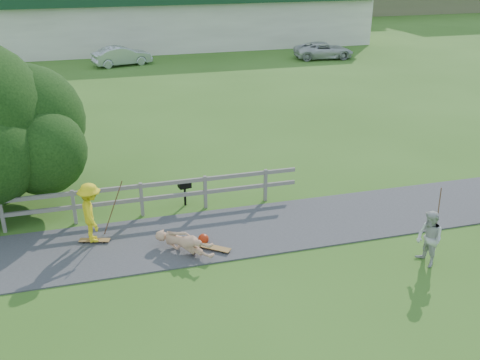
% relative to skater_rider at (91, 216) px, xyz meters
% --- Properties ---
extents(ground, '(260.00, 260.00, 0.00)m').
position_rel_skater_rider_xyz_m(ground, '(3.49, -1.95, -0.86)').
color(ground, '#36621C').
rests_on(ground, ground).
extents(path, '(34.00, 3.00, 0.04)m').
position_rel_skater_rider_xyz_m(path, '(3.49, -0.45, -0.84)').
color(path, '#363639').
rests_on(path, ground).
extents(fence, '(15.05, 0.10, 1.10)m').
position_rel_skater_rider_xyz_m(fence, '(-1.13, 1.35, -0.14)').
color(fence, slate).
rests_on(fence, ground).
extents(strip_mall, '(32.50, 10.75, 5.10)m').
position_rel_skater_rider_xyz_m(strip_mall, '(7.49, 32.99, 1.72)').
color(strip_mall, beige).
rests_on(strip_mall, ground).
extents(skater_rider, '(0.78, 1.19, 1.72)m').
position_rel_skater_rider_xyz_m(skater_rider, '(0.00, 0.00, 0.00)').
color(skater_rider, yellow).
rests_on(skater_rider, ground).
extents(skater_fallen, '(1.60, 1.54, 0.65)m').
position_rel_skater_rider_xyz_m(skater_fallen, '(2.35, -1.20, -0.53)').
color(skater_fallen, tan).
rests_on(skater_fallen, ground).
extents(spectator_a, '(0.64, 0.78, 1.52)m').
position_rel_skater_rider_xyz_m(spectator_a, '(8.37, -3.45, -0.10)').
color(spectator_a, '#BCBBB7').
rests_on(spectator_a, ground).
extents(car_silver, '(4.27, 2.35, 1.33)m').
position_rel_skater_rider_xyz_m(car_silver, '(2.54, 24.89, -0.19)').
color(car_silver, '#B3B7BB').
rests_on(car_silver, ground).
extents(car_white, '(4.55, 2.42, 1.22)m').
position_rel_skater_rider_xyz_m(car_white, '(17.20, 23.43, -0.25)').
color(car_white, silver).
rests_on(car_white, ground).
extents(bbq, '(0.42, 0.35, 0.83)m').
position_rel_skater_rider_xyz_m(bbq, '(2.89, 1.71, -0.45)').
color(bbq, black).
rests_on(bbq, ground).
extents(longboard_rider, '(0.88, 0.43, 0.10)m').
position_rel_skater_rider_xyz_m(longboard_rider, '(0.00, 0.00, -0.81)').
color(longboard_rider, olive).
rests_on(longboard_rider, ground).
extents(longboard_fallen, '(0.89, 0.77, 0.11)m').
position_rel_skater_rider_xyz_m(longboard_fallen, '(3.15, -1.30, -0.81)').
color(longboard_fallen, olive).
rests_on(longboard_fallen, ground).
extents(helmet, '(0.31, 0.31, 0.31)m').
position_rel_skater_rider_xyz_m(helmet, '(2.95, -0.85, -0.71)').
color(helmet, '#AF290C').
rests_on(helmet, ground).
extents(pole_rider, '(0.03, 0.03, 1.77)m').
position_rel_skater_rider_xyz_m(pole_rider, '(0.60, 0.40, 0.02)').
color(pole_rider, brown).
rests_on(pole_rider, ground).
extents(pole_spec_left, '(0.03, 0.03, 1.74)m').
position_rel_skater_rider_xyz_m(pole_spec_left, '(9.19, -2.59, 0.01)').
color(pole_spec_left, brown).
rests_on(pole_spec_left, ground).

